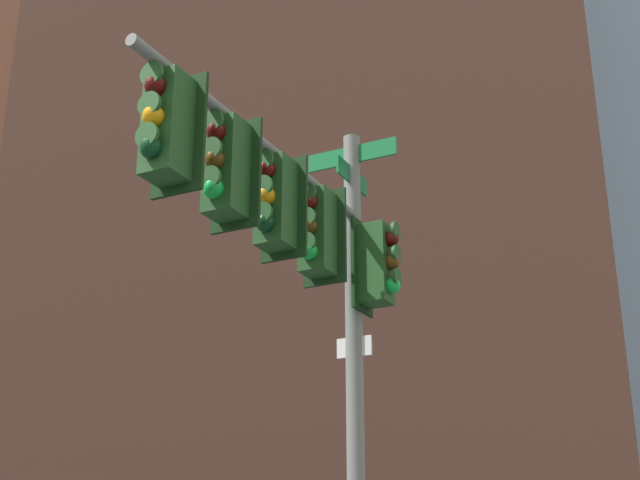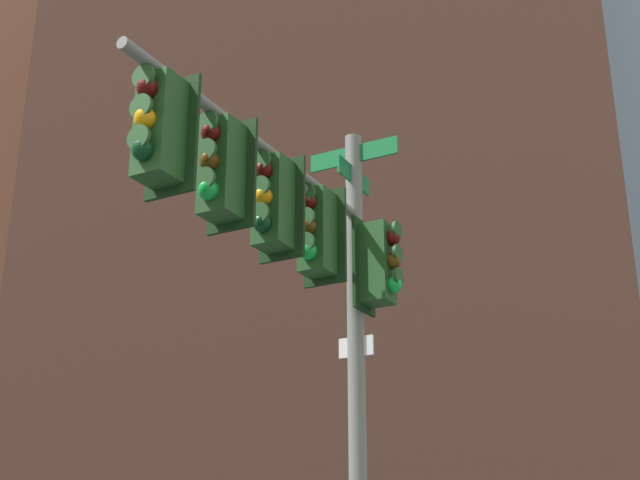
{
  "view_description": "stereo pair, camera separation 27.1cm",
  "coord_description": "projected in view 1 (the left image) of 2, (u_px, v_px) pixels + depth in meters",
  "views": [
    {
      "loc": [
        -1.96,
        -10.1,
        1.87
      ],
      "look_at": [
        -0.63,
        -0.34,
        5.59
      ],
      "focal_mm": 51.48,
      "sensor_mm": 36.0,
      "label": 1
    },
    {
      "loc": [
        -1.69,
        -10.13,
        1.87
      ],
      "look_at": [
        -0.63,
        -0.34,
        5.59
      ],
      "focal_mm": 51.48,
      "sensor_mm": 36.0,
      "label": 2
    }
  ],
  "objects": [
    {
      "name": "signal_pole_assembly",
      "position": [
        303.0,
        268.0,
        9.93
      ],
      "size": [
        3.14,
        4.05,
        7.31
      ],
      "rotation": [
        0.0,
        0.0,
        4.11
      ],
      "color": "slate",
      "rests_on": "ground_plane"
    },
    {
      "name": "building_glass_tower",
      "position": [
        476.0,
        142.0,
        58.95
      ],
      "size": [
        31.17,
        25.22,
        57.27
      ],
      "primitive_type": "cube",
      "color": "#7A99B2",
      "rests_on": "ground_plane"
    },
    {
      "name": "building_brick_nearside",
      "position": [
        292.0,
        197.0,
        44.65
      ],
      "size": [
        23.61,
        17.89,
        39.26
      ],
      "primitive_type": "cube",
      "color": "brown",
      "rests_on": "ground_plane"
    },
    {
      "name": "building_brick_midblock",
      "position": [
        6.0,
        234.0,
        60.86
      ],
      "size": [
        20.34,
        18.51,
        47.54
      ],
      "primitive_type": "cube",
      "color": "brown",
      "rests_on": "ground_plane"
    }
  ]
}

